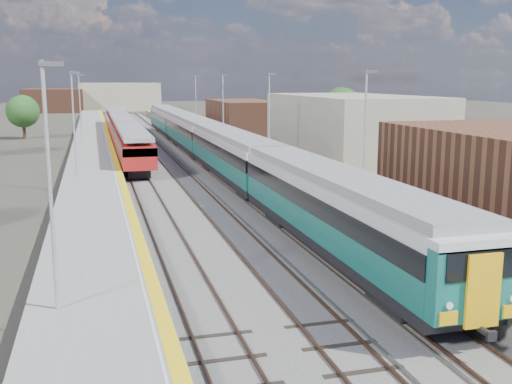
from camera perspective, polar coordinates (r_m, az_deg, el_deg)
name	(u,v)px	position (r m, az deg, el deg)	size (l,w,h in m)	color
ground	(185,158)	(61.60, -6.79, 3.19)	(320.00, 320.00, 0.00)	#47443A
ballast_bed	(160,156)	(63.78, -9.12, 3.41)	(10.50, 155.00, 0.06)	#565451
tracks	(164,153)	(65.49, -8.76, 3.68)	(8.96, 160.00, 0.17)	#4C3323
platform_right	(230,149)	(64.93, -2.50, 4.11)	(4.70, 155.00, 8.52)	slate
platform_left	(93,153)	(63.37, -15.27, 3.57)	(4.30, 155.00, 8.52)	slate
buildings	(49,67)	(149.35, -19.11, 11.18)	(72.00, 185.50, 40.00)	brown
green_train	(208,140)	(56.61, -4.57, 4.93)	(2.98, 83.04, 3.29)	black
red_train	(123,129)	(74.13, -12.59, 5.84)	(2.70, 54.72, 3.40)	black
tree_c	(23,111)	(86.77, -21.33, 7.17)	(4.36, 4.36, 5.91)	#382619
tree_d	(341,107)	(80.08, 8.12, 8.03)	(5.14, 5.14, 6.96)	#382619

